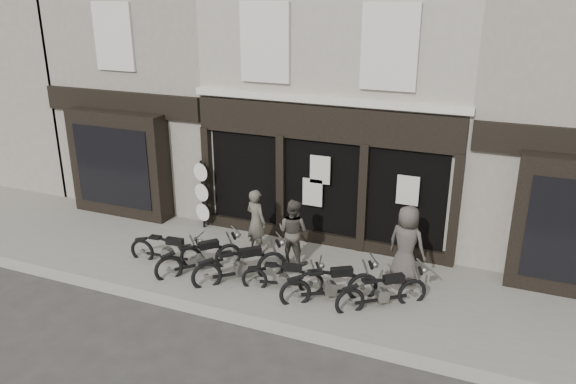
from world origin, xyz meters
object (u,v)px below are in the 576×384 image
at_px(motorcycle_4, 330,288).
at_px(man_right, 407,244).
at_px(motorcycle_2, 241,268).
at_px(motorcycle_0, 168,253).
at_px(motorcycle_1, 200,260).
at_px(motorcycle_5, 383,295).
at_px(man_centre, 293,231).
at_px(advert_sign_post, 202,198).
at_px(man_left, 256,222).
at_px(motorcycle_3, 284,279).

height_order(motorcycle_4, man_right, man_right).
distance_m(motorcycle_2, motorcycle_4, 2.25).
height_order(motorcycle_0, man_right, man_right).
xyz_separation_m(motorcycle_1, motorcycle_5, (4.53, 0.12, -0.01)).
distance_m(motorcycle_5, man_centre, 2.94).
relative_size(motorcycle_5, man_centre, 1.08).
height_order(motorcycle_1, motorcycle_4, motorcycle_4).
distance_m(motorcycle_4, motorcycle_5, 1.15).
relative_size(motorcycle_0, man_right, 1.10).
bearing_deg(man_right, motorcycle_1, 34.06).
height_order(motorcycle_1, advert_sign_post, advert_sign_post).
height_order(man_centre, man_right, man_right).
distance_m(motorcycle_2, man_left, 1.65).
distance_m(motorcycle_0, man_left, 2.38).
relative_size(motorcycle_5, man_left, 1.05).
relative_size(motorcycle_3, advert_sign_post, 0.88).
distance_m(motorcycle_3, man_centre, 1.52).
distance_m(motorcycle_5, man_right, 1.52).
bearing_deg(advert_sign_post, motorcycle_3, -20.37).
relative_size(motorcycle_0, man_centre, 1.23).
relative_size(motorcycle_2, man_centre, 1.12).
relative_size(motorcycle_3, man_centre, 1.13).
height_order(motorcycle_0, man_left, man_left).
bearing_deg(motorcycle_4, man_left, 115.96).
bearing_deg(advert_sign_post, man_centre, -4.05).
xyz_separation_m(motorcycle_1, motorcycle_4, (3.39, -0.06, 0.01)).
xyz_separation_m(motorcycle_4, motorcycle_5, (1.14, 0.18, -0.02)).
relative_size(motorcycle_1, motorcycle_2, 0.97).
bearing_deg(motorcycle_3, man_right, 16.39).
height_order(man_centre, advert_sign_post, advert_sign_post).
height_order(motorcycle_0, motorcycle_2, motorcycle_2).
distance_m(motorcycle_0, motorcycle_2, 2.14).
bearing_deg(man_right, motorcycle_0, 30.32).
distance_m(motorcycle_4, advert_sign_post, 5.32).
xyz_separation_m(motorcycle_1, motorcycle_3, (2.24, -0.01, -0.05)).
height_order(motorcycle_2, motorcycle_3, motorcycle_2).
distance_m(motorcycle_4, man_left, 3.06).
height_order(motorcycle_1, motorcycle_5, motorcycle_1).
height_order(motorcycle_3, man_centre, man_centre).
relative_size(motorcycle_4, man_left, 1.15).
bearing_deg(motorcycle_2, motorcycle_0, 134.32).
bearing_deg(advert_sign_post, man_left, -8.61).
height_order(motorcycle_4, advert_sign_post, advert_sign_post).
xyz_separation_m(motorcycle_0, motorcycle_1, (1.01, -0.09, 0.03)).
bearing_deg(motorcycle_1, man_centre, -13.65).
relative_size(motorcycle_4, man_centre, 1.19).
bearing_deg(man_centre, motorcycle_2, 68.85).
bearing_deg(motorcycle_3, man_left, 118.69).
height_order(motorcycle_2, motorcycle_5, motorcycle_2).
bearing_deg(motorcycle_3, man_centre, 89.01).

